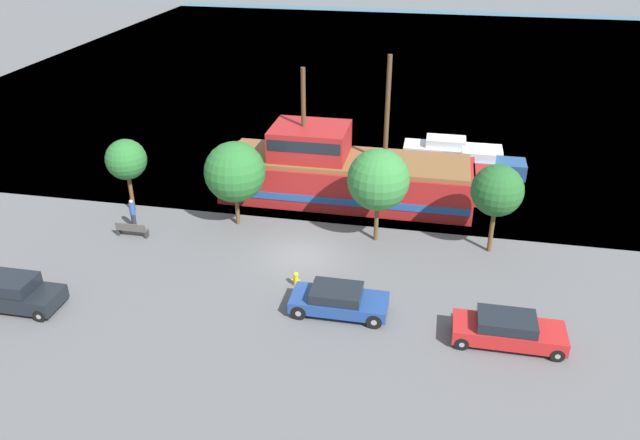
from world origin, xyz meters
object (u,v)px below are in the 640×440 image
Objects in this scene: parked_car_curb_front at (339,300)px; parked_car_curb_rear at (508,330)px; pirate_ship at (344,174)px; fire_hydrant at (296,278)px; pedestrian_walking_near at (133,214)px; moored_boat_dockside at (451,150)px; moored_boat_outer at (482,165)px; parked_car_curb_mid at (14,293)px; bench_promenade_east at (132,229)px.

parked_car_curb_front is 0.94× the size of parked_car_curb_rear.
pirate_ship reaches higher than parked_car_curb_rear.
parked_car_curb_front is (1.76, -12.20, -1.05)m from pirate_ship.
fire_hydrant is 0.42× the size of pedestrian_walking_near.
moored_boat_outer is (2.15, -2.90, 0.13)m from moored_boat_dockside.
moored_boat_outer is at bearing 43.02° from parked_car_curb_mid.
parked_car_curb_rear reaches higher than bench_promenade_east.
parked_car_curb_mid is 7.72m from bench_promenade_east.
pedestrian_walking_near reaches higher than parked_car_curb_front.
parked_car_curb_front is 2.46× the size of pedestrian_walking_near.
pirate_ship is at bearing -146.61° from moored_boat_outer.
moored_boat_outer is 7.38× the size of fire_hydrant.
parked_car_curb_mid is (-19.80, -23.39, 0.22)m from moored_boat_dockside.
pedestrian_walking_near reaches higher than parked_car_curb_mid.
pedestrian_walking_near reaches higher than parked_car_curb_rear.
parked_car_curb_mid is 2.41× the size of bench_promenade_east.
moored_boat_dockside is 3.62m from moored_boat_outer.
parked_car_curb_rear is (22.42, 1.71, -0.08)m from parked_car_curb_mid.
pirate_ship is at bearing 33.71° from bench_promenade_east.
moored_boat_dockside is at bearing 39.91° from pedestrian_walking_near.
fire_hydrant is (-2.45, 1.80, -0.26)m from parked_car_curb_front.
moored_boat_outer reaches higher than moored_boat_dockside.
moored_boat_dockside reaches higher than parked_car_curb_front.
moored_boat_outer is 30.02m from parked_car_curb_mid.
pedestrian_walking_near is at bearing -150.83° from pirate_ship.
moored_boat_dockside is (6.64, 8.70, -1.17)m from pirate_ship.
parked_car_curb_front is at bearing -111.33° from moored_boat_outer.
parked_car_curb_mid is at bearing -170.50° from parked_car_curb_front.
parked_car_curb_front is at bearing 9.50° from parked_car_curb_mid.
pirate_ship is 3.79× the size of parked_car_curb_front.
pedestrian_walking_near is at bearing -140.09° from moored_boat_dockside.
parked_car_curb_mid reaches higher than parked_car_curb_front.
pirate_ship is 22.09× the size of fire_hydrant.
moored_boat_outer is 3.12× the size of pedestrian_walking_near.
parked_car_curb_front is at bearing 174.05° from parked_car_curb_rear.
parked_car_curb_front is 13.62m from bench_promenade_east.
moored_boat_dockside is at bearing 126.51° from moored_boat_outer.
bench_promenade_east reaches higher than fire_hydrant.
fire_hydrant is at bearing -16.79° from bench_promenade_east.
parked_car_curb_front reaches higher than fire_hydrant.
moored_boat_dockside is 3.97× the size of bench_promenade_east.
moored_boat_outer reaches higher than bench_promenade_east.
parked_car_curb_rear is 20.99m from bench_promenade_east.
pirate_ship is 12.96m from pedestrian_walking_near.
parked_car_curb_rear is at bearing -14.54° from fire_hydrant.
fire_hydrant is 10.72m from bench_promenade_east.
parked_car_curb_mid is at bearing -161.01° from fire_hydrant.
parked_car_curb_front is at bearing -21.06° from bench_promenade_east.
moored_boat_dockside is at bearing 96.91° from parked_car_curb_rear.
pedestrian_walking_near is at bearing 162.03° from parked_car_curb_rear.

